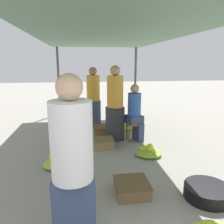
# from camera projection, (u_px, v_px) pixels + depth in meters

# --- Properties ---
(canopy_post_back_left) EXTENTS (0.08, 0.08, 2.33)m
(canopy_post_back_left) POSITION_uv_depth(u_px,v_px,m) (59.00, 81.00, 7.62)
(canopy_post_back_left) COLOR #4C4C51
(canopy_post_back_left) RESTS_ON ground
(canopy_post_back_right) EXTENTS (0.08, 0.08, 2.33)m
(canopy_post_back_right) POSITION_uv_depth(u_px,v_px,m) (135.00, 80.00, 7.99)
(canopy_post_back_right) COLOR #4C4C51
(canopy_post_back_right) RESTS_ON ground
(canopy_tarp) EXTENTS (3.15, 6.81, 0.04)m
(canopy_tarp) POSITION_uv_depth(u_px,v_px,m) (109.00, 35.00, 4.45)
(canopy_tarp) COLOR #567A60
(canopy_tarp) RESTS_ON canopy_post_front_left
(vendor_foreground) EXTENTS (0.38, 0.36, 1.71)m
(vendor_foreground) POSITION_uv_depth(u_px,v_px,m) (73.00, 168.00, 1.91)
(vendor_foreground) COLOR #384766
(vendor_foreground) RESTS_ON ground
(stool) EXTENTS (0.34, 0.34, 0.42)m
(stool) POSITION_uv_depth(u_px,v_px,m) (134.00, 126.00, 5.10)
(stool) COLOR brown
(stool) RESTS_ON ground
(vendor_seated) EXTENTS (0.43, 0.43, 1.32)m
(vendor_seated) POSITION_uv_depth(u_px,v_px,m) (135.00, 112.00, 5.02)
(vendor_seated) COLOR #384766
(vendor_seated) RESTS_ON ground
(basin_black) EXTENTS (0.62, 0.62, 0.17)m
(basin_black) POSITION_uv_depth(u_px,v_px,m) (207.00, 192.00, 2.94)
(basin_black) COLOR black
(basin_black) RESTS_ON ground
(banana_pile_left_0) EXTENTS (0.52, 0.46, 0.25)m
(banana_pile_left_0) POSITION_uv_depth(u_px,v_px,m) (74.00, 198.00, 2.81)
(banana_pile_left_0) COLOR #ABC92E
(banana_pile_left_0) RESTS_ON ground
(banana_pile_left_1) EXTENTS (0.56, 0.51, 0.23)m
(banana_pile_left_1) POSITION_uv_depth(u_px,v_px,m) (60.00, 161.00, 3.87)
(banana_pile_left_1) COLOR yellow
(banana_pile_left_1) RESTS_ON ground
(banana_pile_left_2) EXTENTS (0.45, 0.50, 0.18)m
(banana_pile_left_2) POSITION_uv_depth(u_px,v_px,m) (66.00, 116.00, 7.23)
(banana_pile_left_2) COLOR #7DB636
(banana_pile_left_2) RESTS_ON ground
(banana_pile_left_3) EXTENTS (0.57, 0.41, 0.26)m
(banana_pile_left_3) POSITION_uv_depth(u_px,v_px,m) (75.00, 131.00, 5.58)
(banana_pile_left_3) COLOR yellow
(banana_pile_left_3) RESTS_ON ground
(banana_pile_right_1) EXTENTS (0.39, 0.38, 0.25)m
(banana_pile_right_1) POSITION_uv_depth(u_px,v_px,m) (133.00, 116.00, 7.16)
(banana_pile_right_1) COLOR #7AB536
(banana_pile_right_1) RESTS_ON ground
(banana_pile_right_2) EXTENTS (0.50, 0.50, 0.20)m
(banana_pile_right_2) POSITION_uv_depth(u_px,v_px,m) (129.00, 127.00, 6.03)
(banana_pile_right_2) COLOR #91BE32
(banana_pile_right_2) RESTS_ON ground
(banana_pile_right_3) EXTENTS (0.52, 0.46, 0.24)m
(banana_pile_right_3) POSITION_uv_depth(u_px,v_px,m) (149.00, 152.00, 4.29)
(banana_pile_right_3) COLOR yellow
(banana_pile_right_3) RESTS_ON ground
(crate_near) EXTENTS (0.46, 0.46, 0.19)m
(crate_near) POSITION_uv_depth(u_px,v_px,m) (132.00, 188.00, 3.03)
(crate_near) COLOR brown
(crate_near) RESTS_ON ground
(crate_mid) EXTENTS (0.50, 0.50, 0.23)m
(crate_mid) POSITION_uv_depth(u_px,v_px,m) (104.00, 131.00, 5.51)
(crate_mid) COLOR brown
(crate_mid) RESTS_ON ground
(crate_far) EXTENTS (0.42, 0.42, 0.19)m
(crate_far) POSITION_uv_depth(u_px,v_px,m) (104.00, 143.00, 4.73)
(crate_far) COLOR #9E7A4C
(crate_far) RESTS_ON ground
(shopper_walking_mid) EXTENTS (0.44, 0.44, 1.68)m
(shopper_walking_mid) POSITION_uv_depth(u_px,v_px,m) (93.00, 97.00, 5.96)
(shopper_walking_mid) COLOR #384766
(shopper_walking_mid) RESTS_ON ground
(shopper_walking_far) EXTENTS (0.45, 0.45, 1.74)m
(shopper_walking_far) POSITION_uv_depth(u_px,v_px,m) (115.00, 103.00, 4.96)
(shopper_walking_far) COLOR #2D2D33
(shopper_walking_far) RESTS_ON ground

